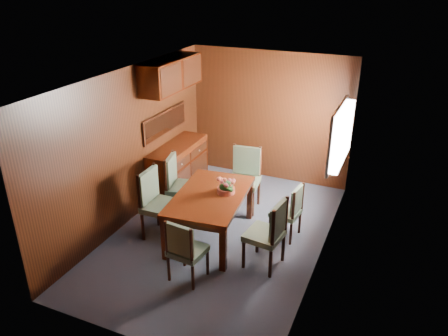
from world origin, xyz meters
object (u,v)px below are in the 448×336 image
at_px(sideboard, 178,169).
at_px(flower_centerpiece, 226,184).
at_px(dining_table, 210,200).
at_px(chair_head, 184,248).
at_px(chair_left_near, 156,200).
at_px(chair_right_near, 270,231).

relative_size(sideboard, flower_centerpiece, 5.01).
distance_m(dining_table, chair_head, 1.06).
xyz_separation_m(sideboard, chair_left_near, (0.38, -1.35, 0.14)).
height_order(sideboard, flower_centerpiece, flower_centerpiece).
bearing_deg(chair_left_near, flower_centerpiece, 111.07).
relative_size(chair_left_near, chair_head, 1.19).
bearing_deg(chair_right_near, chair_head, 135.79).
bearing_deg(chair_left_near, dining_table, 107.20).
relative_size(chair_head, flower_centerpiece, 3.20).
bearing_deg(chair_head, chair_right_near, 44.81).
distance_m(chair_left_near, chair_right_near, 1.78).
relative_size(dining_table, flower_centerpiece, 5.82).
bearing_deg(flower_centerpiece, chair_left_near, -157.79).
bearing_deg(sideboard, chair_left_near, -74.13).
bearing_deg(dining_table, chair_head, -88.97).
distance_m(chair_right_near, flower_centerpiece, 0.99).
bearing_deg(chair_head, flower_centerpiece, 93.08).
bearing_deg(chair_left_near, sideboard, -165.27).
height_order(chair_left_near, flower_centerpiece, chair_left_near).
bearing_deg(sideboard, chair_head, -59.30).
xyz_separation_m(dining_table, flower_centerpiece, (0.19, 0.13, 0.24)).
relative_size(dining_table, chair_head, 1.82).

